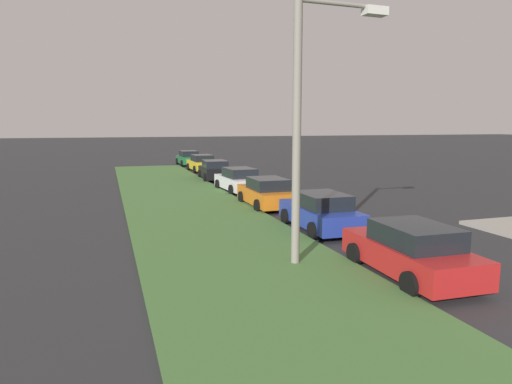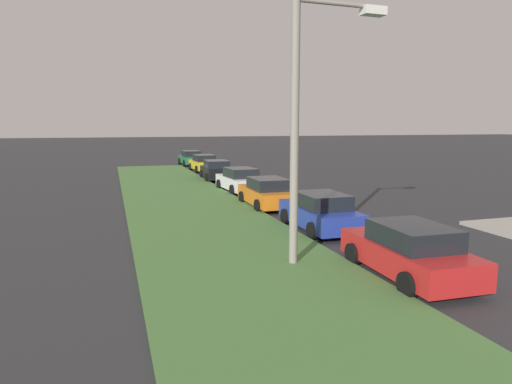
% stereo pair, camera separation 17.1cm
% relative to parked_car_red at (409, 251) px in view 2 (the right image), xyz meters
% --- Properties ---
extents(grass_median, '(60.00, 6.00, 0.12)m').
position_rel_parked_car_red_xyz_m(grass_median, '(4.92, 3.94, -0.66)').
color(grass_median, '#477238').
rests_on(grass_median, ground).
extents(parked_car_red, '(4.35, 2.12, 1.47)m').
position_rel_parked_car_red_xyz_m(parked_car_red, '(0.00, 0.00, 0.00)').
color(parked_car_red, red).
rests_on(parked_car_red, ground).
extents(parked_car_blue, '(4.32, 2.06, 1.47)m').
position_rel_parked_car_red_xyz_m(parked_car_blue, '(5.73, -0.15, 0.00)').
color(parked_car_blue, '#23389E').
rests_on(parked_car_blue, ground).
extents(parked_car_orange, '(4.31, 2.03, 1.47)m').
position_rel_parked_car_red_xyz_m(parked_car_orange, '(11.05, 0.17, 0.00)').
color(parked_car_orange, orange).
rests_on(parked_car_orange, ground).
extents(parked_car_white, '(4.40, 2.21, 1.47)m').
position_rel_parked_car_red_xyz_m(parked_car_white, '(16.50, 0.05, 0.00)').
color(parked_car_white, silver).
rests_on(parked_car_white, ground).
extents(parked_car_black, '(4.39, 2.19, 1.47)m').
position_rel_parked_car_red_xyz_m(parked_car_black, '(22.80, 0.10, 0.00)').
color(parked_car_black, black).
rests_on(parked_car_black, ground).
extents(parked_car_yellow, '(4.36, 2.13, 1.47)m').
position_rel_parked_car_red_xyz_m(parked_car_yellow, '(29.27, -0.25, 0.00)').
color(parked_car_yellow, gold).
rests_on(parked_car_yellow, ground).
extents(parked_car_green, '(4.35, 2.11, 1.47)m').
position_rel_parked_car_red_xyz_m(parked_car_green, '(35.72, -0.20, 0.00)').
color(parked_car_green, '#1E6B38').
rests_on(parked_car_green, ground).
extents(streetlight, '(0.40, 2.87, 7.50)m').
position_rel_parked_car_red_xyz_m(streetlight, '(1.82, 2.23, 3.67)').
color(streetlight, gray).
rests_on(streetlight, ground).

